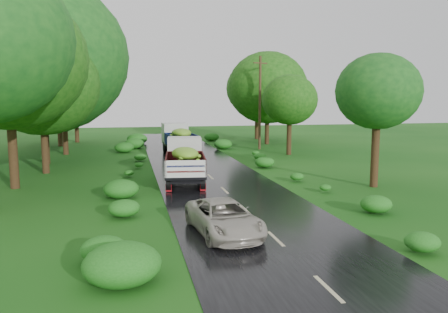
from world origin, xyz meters
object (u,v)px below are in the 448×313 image
object	(u,v)px
truck_near	(185,159)
utility_pole	(260,102)
car	(224,218)
truck_far	(179,137)

from	to	relation	value
truck_near	utility_pole	distance (m)	17.38
truck_near	car	world-z (taller)	truck_near
car	utility_pole	world-z (taller)	utility_pole
truck_near	truck_far	bearing A→B (deg)	91.61
utility_pole	car	bearing A→B (deg)	-127.37
car	utility_pole	bearing A→B (deg)	63.83
truck_near	car	bearing A→B (deg)	-82.89
car	truck_near	bearing A→B (deg)	84.19
truck_near	utility_pole	bearing A→B (deg)	65.30
car	utility_pole	distance (m)	26.20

